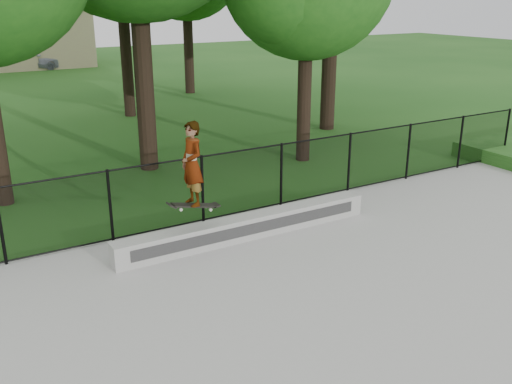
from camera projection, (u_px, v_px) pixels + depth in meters
ground at (495, 327)px, 8.56m from camera, size 100.00×100.00×0.00m
concrete_slab at (495, 326)px, 8.55m from camera, size 14.00×12.00×0.06m
grind_ledge at (248, 227)px, 11.52m from camera, size 5.61×0.40×0.46m
car_c at (62, 60)px, 38.31m from camera, size 3.62×2.08×1.08m
skater_airborne at (192, 166)px, 10.35m from camera, size 0.83×0.59×1.74m
chainlink_fence at (281, 175)px, 13.09m from camera, size 16.06×0.06×1.50m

